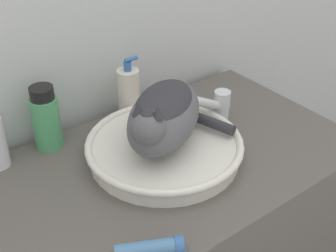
# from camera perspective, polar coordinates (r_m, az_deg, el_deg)

# --- Properties ---
(sink_basin) EXTENTS (0.40, 0.40, 0.05)m
(sink_basin) POSITION_cam_1_polar(r_m,az_deg,el_deg) (1.20, -0.45, -2.68)
(sink_basin) COLOR white
(sink_basin) RESTS_ON vanity_counter
(cat) EXTENTS (0.33, 0.30, 0.17)m
(cat) POSITION_cam_1_polar(r_m,az_deg,el_deg) (1.13, -0.51, 1.42)
(cat) COLOR #56565B
(cat) RESTS_ON sink_basin
(faucet) EXTENTS (0.16, 0.06, 0.14)m
(faucet) POSITION_cam_1_polar(r_m,az_deg,el_deg) (1.32, 6.07, 2.49)
(faucet) COLOR silver
(faucet) RESTS_ON vanity_counter
(mouthwash_bottle) EXTENTS (0.07, 0.07, 0.18)m
(mouthwash_bottle) POSITION_cam_1_polar(r_m,az_deg,el_deg) (1.25, -14.66, 0.87)
(mouthwash_bottle) COLOR #4CA366
(mouthwash_bottle) RESTS_ON vanity_counter
(soap_pump_bottle) EXTENTS (0.06, 0.06, 0.18)m
(soap_pump_bottle) POSITION_cam_1_polar(r_m,az_deg,el_deg) (1.35, -4.79, 4.09)
(soap_pump_bottle) COLOR silver
(soap_pump_bottle) RESTS_ON vanity_counter
(cream_tube) EXTENTS (0.14, 0.09, 0.04)m
(cream_tube) POSITION_cam_1_polar(r_m,az_deg,el_deg) (0.96, -2.14, -14.69)
(cream_tube) COLOR #4C7FB2
(cream_tube) RESTS_ON vanity_counter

